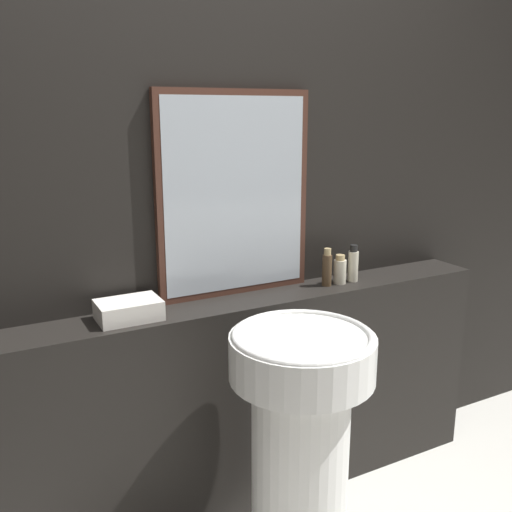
% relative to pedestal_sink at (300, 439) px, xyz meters
% --- Properties ---
extents(wall_back, '(8.00, 0.06, 2.50)m').
position_rel_pedestal_sink_xyz_m(wall_back, '(-0.10, 0.57, 0.73)').
color(wall_back, black).
rests_on(wall_back, ground_plane).
extents(vanity_counter, '(2.42, 0.22, 0.89)m').
position_rel_pedestal_sink_xyz_m(vanity_counter, '(-0.10, 0.43, -0.08)').
color(vanity_counter, black).
rests_on(vanity_counter, ground_plane).
extents(pedestal_sink, '(0.48, 0.48, 0.90)m').
position_rel_pedestal_sink_xyz_m(pedestal_sink, '(0.00, 0.00, 0.00)').
color(pedestal_sink, white).
rests_on(pedestal_sink, ground_plane).
extents(mirror, '(0.63, 0.03, 0.79)m').
position_rel_pedestal_sink_xyz_m(mirror, '(0.02, 0.52, 0.76)').
color(mirror, '#47281E').
rests_on(mirror, vanity_counter).
extents(towel_stack, '(0.22, 0.15, 0.07)m').
position_rel_pedestal_sink_xyz_m(towel_stack, '(-0.44, 0.43, 0.40)').
color(towel_stack, silver).
rests_on(towel_stack, vanity_counter).
extents(shampoo_bottle, '(0.04, 0.04, 0.16)m').
position_rel_pedestal_sink_xyz_m(shampoo_bottle, '(0.39, 0.43, 0.44)').
color(shampoo_bottle, '#4C3823').
rests_on(shampoo_bottle, vanity_counter).
extents(conditioner_bottle, '(0.05, 0.05, 0.12)m').
position_rel_pedestal_sink_xyz_m(conditioner_bottle, '(0.46, 0.43, 0.43)').
color(conditioner_bottle, beige).
rests_on(conditioner_bottle, vanity_counter).
extents(lotion_bottle, '(0.04, 0.04, 0.16)m').
position_rel_pedestal_sink_xyz_m(lotion_bottle, '(0.53, 0.43, 0.44)').
color(lotion_bottle, beige).
rests_on(lotion_bottle, vanity_counter).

